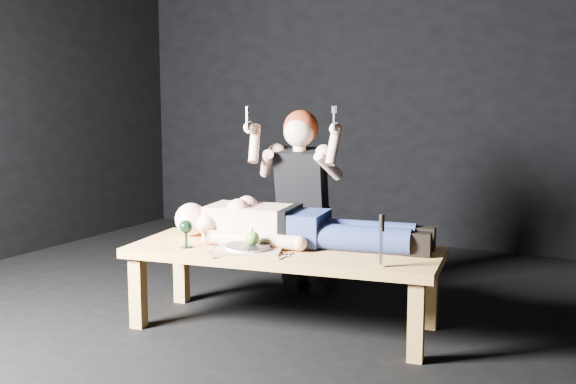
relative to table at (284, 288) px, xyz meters
The scene contains 13 objects.
ground 0.30m from the table, 165.96° to the right, with size 5.00×5.00×0.00m, color black.
back_wall 2.77m from the table, 94.47° to the left, with size 5.00×5.00×0.00m, color black.
table is the anchor object (origin of this frame).
lying_man 0.37m from the table, 77.11° to the left, with size 1.58×0.48×0.25m, color #F6BC98, non-canonical shape.
kneeling_woman 0.77m from the table, 106.06° to the left, with size 0.65×0.73×1.22m, color black, non-canonical shape.
serving_tray 0.32m from the table, 121.99° to the right, with size 0.35×0.25×0.02m, color tan.
plate 0.34m from the table, 121.99° to the right, with size 0.23×0.23×0.02m, color white.
apple 0.36m from the table, 118.45° to the right, with size 0.08×0.08×0.08m, color #48972A.
goblet 0.61m from the table, 153.55° to the right, with size 0.07×0.07×0.15m, color black, non-canonical shape.
fork_flat 0.45m from the table, 145.34° to the right, with size 0.02×0.18×0.01m, color #B2B2B7.
knife_flat 0.31m from the table, 60.04° to the right, with size 0.02×0.18×0.01m, color #B2B2B7.
spoon_flat 0.27m from the table, 63.01° to the right, with size 0.02×0.18×0.01m, color #B2B2B7.
carving_knife 0.72m from the table, 14.27° to the right, with size 0.03×0.04×0.26m, color #B2B2B7, non-canonical shape.
Camera 1 is at (1.89, -3.21, 1.27)m, focal length 43.13 mm.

